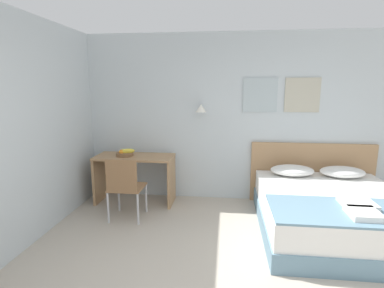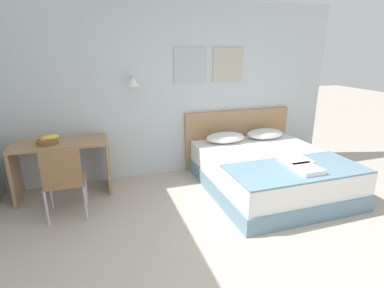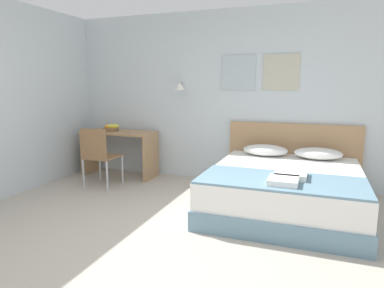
% 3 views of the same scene
% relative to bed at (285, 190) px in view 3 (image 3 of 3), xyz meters
% --- Properties ---
extents(ground_plane, '(24.00, 24.00, 0.00)m').
position_rel_bed_xyz_m(ground_plane, '(-1.19, -1.74, -0.26)').
color(ground_plane, '#B2A899').
extents(wall_back, '(5.60, 0.31, 2.65)m').
position_rel_bed_xyz_m(wall_back, '(-1.19, 1.09, 1.07)').
color(wall_back, silver).
rests_on(wall_back, ground_plane).
extents(bed, '(1.76, 2.00, 0.52)m').
position_rel_bed_xyz_m(bed, '(0.00, 0.00, 0.00)').
color(bed, '#66899E').
rests_on(bed, ground_plane).
extents(headboard, '(1.88, 0.06, 0.96)m').
position_rel_bed_xyz_m(headboard, '(-0.00, 1.03, 0.22)').
color(headboard, '#A87F56').
rests_on(headboard, ground_plane).
extents(pillow_left, '(0.63, 0.40, 0.15)m').
position_rel_bed_xyz_m(pillow_left, '(-0.36, 0.75, 0.34)').
color(pillow_left, white).
rests_on(pillow_left, bed).
extents(pillow_right, '(0.63, 0.40, 0.15)m').
position_rel_bed_xyz_m(pillow_right, '(0.36, 0.75, 0.34)').
color(pillow_right, white).
rests_on(pillow_right, bed).
extents(throw_blanket, '(1.71, 0.80, 0.02)m').
position_rel_bed_xyz_m(throw_blanket, '(-0.00, -0.58, 0.27)').
color(throw_blanket, '#66899E').
rests_on(throw_blanket, bed).
extents(folded_towel_near_foot, '(0.33, 0.35, 0.06)m').
position_rel_bed_xyz_m(folded_towel_near_foot, '(0.09, -0.44, 0.32)').
color(folded_towel_near_foot, white).
rests_on(folded_towel_near_foot, throw_blanket).
extents(folded_towel_mid_bed, '(0.29, 0.32, 0.06)m').
position_rel_bed_xyz_m(folded_towel_mid_bed, '(0.04, -0.72, 0.32)').
color(folded_towel_mid_bed, white).
rests_on(folded_towel_mid_bed, throw_blanket).
extents(desk, '(1.21, 0.55, 0.76)m').
position_rel_bed_xyz_m(desk, '(-2.77, 0.72, 0.27)').
color(desk, '#A87F56').
rests_on(desk, ground_plane).
extents(desk_chair, '(0.45, 0.45, 0.89)m').
position_rel_bed_xyz_m(desk_chair, '(-2.71, 0.04, 0.27)').
color(desk_chair, '#8E6642').
rests_on(desk_chair, ground_plane).
extents(fruit_bowl, '(0.30, 0.26, 0.12)m').
position_rel_bed_xyz_m(fruit_bowl, '(-2.91, 0.69, 0.55)').
color(fruit_bowl, brown).
rests_on(fruit_bowl, desk).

